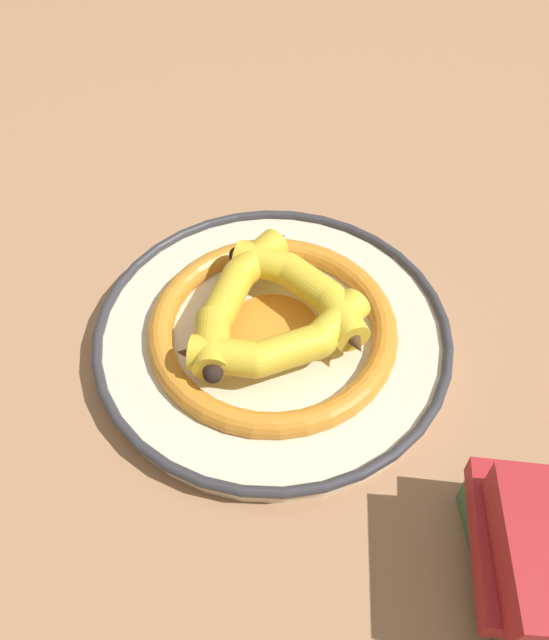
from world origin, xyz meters
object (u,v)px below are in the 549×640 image
(banana_c, at_px, (306,289))
(banana_b, at_px, (281,344))
(decorative_bowl, at_px, (274,334))
(banana_a, at_px, (235,296))

(banana_c, bearing_deg, banana_b, 114.42)
(banana_c, bearing_deg, decorative_bowl, 87.01)
(banana_a, height_order, banana_b, same)
(decorative_bowl, height_order, banana_a, banana_a)
(decorative_bowl, distance_m, banana_a, 0.06)
(decorative_bowl, relative_size, banana_a, 2.02)
(banana_a, distance_m, banana_b, 0.08)
(decorative_bowl, relative_size, banana_c, 1.95)
(decorative_bowl, distance_m, banana_b, 0.06)
(banana_a, bearing_deg, decorative_bowl, 82.66)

